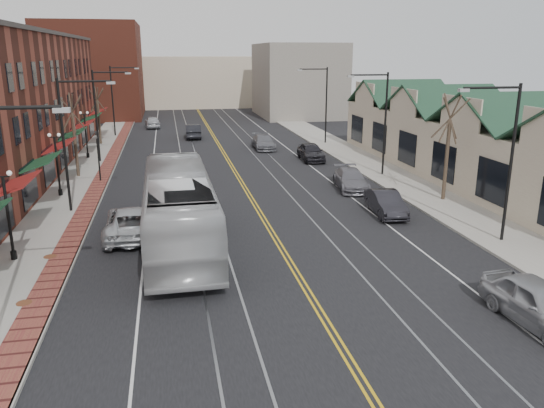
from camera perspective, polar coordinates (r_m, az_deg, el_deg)
name	(u,v)px	position (r m, az deg, el deg)	size (l,w,h in m)	color
ground	(322,316)	(20.47, 5.41, -11.90)	(160.00, 160.00, 0.00)	black
sidewalk_left	(73,196)	(39.07, -20.61, 0.86)	(4.00, 120.00, 0.15)	gray
sidewalk_right	(398,180)	(42.22, 13.43, 2.52)	(4.00, 120.00, 0.15)	gray
building_right	(472,149)	(44.61, 20.69, 5.55)	(8.00, 36.00, 4.60)	#BFAC92
backdrop_left	(94,71)	(88.01, -18.63, 13.44)	(14.00, 18.00, 14.00)	maroon
backdrop_mid	(194,81)	(102.58, -8.36, 12.92)	(22.00, 14.00, 9.00)	#BFAC92
backdrop_right	(298,80)	(84.89, 2.80, 13.15)	(12.00, 16.00, 11.00)	slate
streetlight_l_1	(71,132)	(34.10, -20.85, 7.28)	(3.33, 0.25, 8.00)	black
streetlight_l_2	(101,106)	(49.85, -17.95, 9.96)	(3.33, 0.25, 8.00)	black
streetlight_l_3	(116,93)	(65.72, -16.43, 11.33)	(3.33, 0.25, 8.00)	black
streetlight_r_0	(505,148)	(28.86, 23.75, 5.58)	(3.33, 0.25, 8.00)	black
streetlight_r_1	(380,113)	(42.84, 11.57, 9.54)	(3.33, 0.25, 8.00)	black
streetlight_r_2	(322,97)	(57.87, 5.44, 11.36)	(3.33, 0.25, 8.00)	black
lamppost_l_1	(8,218)	(27.39, -26.49, -1.33)	(0.84, 0.28, 4.27)	black
lamppost_l_2	(57,166)	(38.76, -22.08, 3.83)	(0.84, 0.28, 4.27)	black
lamppost_l_3	(86,136)	(52.37, -19.37, 6.96)	(0.84, 0.28, 4.27)	black
tree_left_near	(74,134)	(44.32, -20.50, 7.10)	(1.78, 1.37, 6.48)	#382B21
tree_left_far	(98,114)	(60.08, -18.17, 9.14)	(1.66, 1.28, 6.02)	#382B21
tree_right_mid	(448,146)	(36.50, 18.38, 5.98)	(1.90, 1.46, 6.93)	#382B21
manhole_mid	(24,303)	(23.13, -25.11, -9.60)	(0.60, 0.60, 0.02)	#592D19
manhole_far	(50,256)	(27.63, -22.76, -5.22)	(0.60, 0.60, 0.02)	#592D19
traffic_signal	(98,152)	(42.27, -18.21, 5.32)	(0.18, 0.15, 3.80)	black
transit_bus	(179,208)	(27.30, -9.99, -0.46)	(3.28, 14.01, 3.90)	silver
parked_suv	(132,222)	(29.43, -14.85, -1.85)	(2.73, 5.92, 1.64)	silver
parked_car_a	(539,304)	(21.71, 26.82, -9.54)	(1.96, 4.88, 1.66)	#9FA1A6
parked_car_b	(386,203)	(33.07, 12.14, 0.10)	(1.55, 4.43, 1.46)	#232227
parked_car_c	(351,180)	(38.84, 8.47, 2.62)	(2.03, 5.00, 1.45)	slate
parked_car_d	(311,152)	(49.09, 4.22, 5.62)	(1.91, 4.75, 1.62)	#232228
distant_car_left	(193,131)	(62.88, -8.46, 7.74)	(1.69, 4.84, 1.59)	black
distant_car_right	(263,142)	(54.99, -0.92, 6.68)	(2.03, 4.99, 1.45)	slate
distant_car_far	(152,122)	(72.72, -12.75, 8.60)	(1.85, 4.60, 1.57)	#B6B9BE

